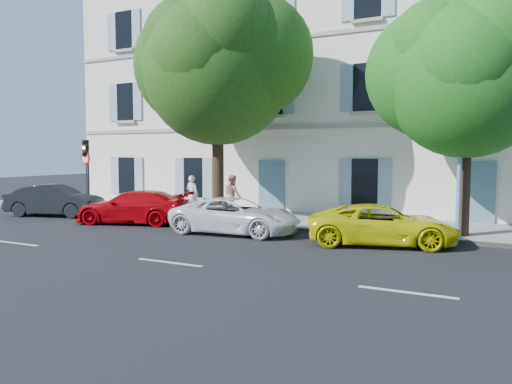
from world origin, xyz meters
The scene contains 15 objects.
ground centered at (0.00, 0.00, 0.00)m, with size 90.00×90.00×0.00m, color black.
sidewalk centered at (0.00, 4.45, 0.07)m, with size 36.00×4.50×0.15m, color #A09E96.
kerb centered at (0.00, 2.28, 0.08)m, with size 36.00×0.16×0.16m, color #9E998E.
building centered at (0.00, 10.20, 6.00)m, with size 28.00×7.00×12.00m, color white.
car_dark_sedan centered at (-10.48, 1.33, 0.71)m, with size 1.50×4.30×1.42m, color black.
car_red_coupe centered at (-5.71, 1.13, 0.67)m, with size 1.88×4.62×1.34m, color #BE050C.
car_white_coupe centered at (-0.81, 0.85, 0.64)m, with size 2.12×4.59×1.28m, color white.
car_yellow_supercar centered at (4.29, 1.07, 0.63)m, with size 2.09×4.53×1.26m, color #D6D909.
tree_left centered at (-2.89, 3.04, 6.13)m, with size 5.99×5.99×9.29m.
tree_right centered at (6.40, 3.20, 5.21)m, with size 5.12×5.12×7.89m.
traffic_light centered at (-10.05, 2.87, 2.54)m, with size 0.27×0.37×3.30m.
road_sign centered at (-10.06, 2.83, 2.14)m, with size 0.64×0.13×2.76m.
street_lamp centered at (6.30, 2.61, 4.44)m, with size 0.42×1.63×7.58m.
pedestrian_a centered at (-5.06, 4.32, 0.99)m, with size 0.61×0.40×1.68m, color silver.
pedestrian_b centered at (-2.88, 4.21, 1.03)m, with size 0.86×0.67×1.76m, color #CE8488.
Camera 1 is at (7.88, -14.27, 2.84)m, focal length 35.00 mm.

